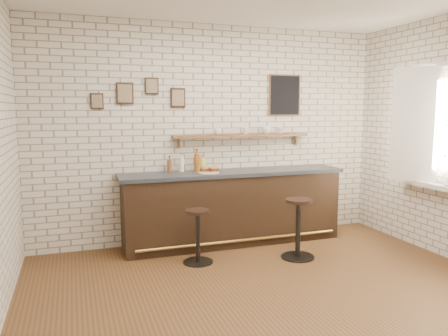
{
  "coord_description": "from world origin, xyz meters",
  "views": [
    {
      "loc": [
        -1.87,
        -3.84,
        1.85
      ],
      "look_at": [
        -0.22,
        0.9,
        1.17
      ],
      "focal_mm": 35.0,
      "sensor_mm": 36.0,
      "label": 1
    }
  ],
  "objects_px": {
    "shelf_cup_b": "(246,131)",
    "sandwich_plate": "(209,172)",
    "bar_counter": "(233,207)",
    "shelf_cup_c": "(267,130)",
    "bitters_bottle_white": "(182,164)",
    "shelf_cup_a": "(218,131)",
    "ciabatta_sandwich": "(209,169)",
    "bar_stool_right": "(298,226)",
    "bitters_bottle_brown": "(170,166)",
    "bitters_bottle_amber": "(197,162)",
    "bar_stool_left": "(198,235)",
    "shelf_cup_d": "(280,130)",
    "condiment_bottle_yellow": "(203,164)"
  },
  "relations": [
    {
      "from": "bitters_bottle_amber",
      "to": "shelf_cup_a",
      "type": "distance_m",
      "value": 0.52
    },
    {
      "from": "bar_stool_right",
      "to": "shelf_cup_c",
      "type": "relative_size",
      "value": 5.66
    },
    {
      "from": "condiment_bottle_yellow",
      "to": "shelf_cup_d",
      "type": "xyz_separation_m",
      "value": [
        1.19,
        0.03,
        0.45
      ]
    },
    {
      "from": "bitters_bottle_brown",
      "to": "shelf_cup_c",
      "type": "distance_m",
      "value": 1.5
    },
    {
      "from": "ciabatta_sandwich",
      "to": "shelf_cup_a",
      "type": "xyz_separation_m",
      "value": [
        0.2,
        0.26,
        0.48
      ]
    },
    {
      "from": "bar_stool_right",
      "to": "ciabatta_sandwich",
      "type": "bearing_deg",
      "value": 138.83
    },
    {
      "from": "bar_counter",
      "to": "shelf_cup_c",
      "type": "bearing_deg",
      "value": 18.98
    },
    {
      "from": "shelf_cup_c",
      "to": "bar_stool_right",
      "type": "bearing_deg",
      "value": -165.81
    },
    {
      "from": "shelf_cup_b",
      "to": "sandwich_plate",
      "type": "bearing_deg",
      "value": 149.63
    },
    {
      "from": "shelf_cup_d",
      "to": "bitters_bottle_brown",
      "type": "bearing_deg",
      "value": 160.78
    },
    {
      "from": "shelf_cup_b",
      "to": "bitters_bottle_brown",
      "type": "bearing_deg",
      "value": 128.46
    },
    {
      "from": "bar_stool_left",
      "to": "shelf_cup_c",
      "type": "height_order",
      "value": "shelf_cup_c"
    },
    {
      "from": "shelf_cup_b",
      "to": "shelf_cup_d",
      "type": "xyz_separation_m",
      "value": [
        0.54,
        0.0,
        -0.01
      ]
    },
    {
      "from": "sandwich_plate",
      "to": "bitters_bottle_brown",
      "type": "distance_m",
      "value": 0.54
    },
    {
      "from": "ciabatta_sandwich",
      "to": "shelf_cup_b",
      "type": "relative_size",
      "value": 2.51
    },
    {
      "from": "sandwich_plate",
      "to": "shelf_cup_d",
      "type": "height_order",
      "value": "shelf_cup_d"
    },
    {
      "from": "bitters_bottle_amber",
      "to": "shelf_cup_d",
      "type": "bearing_deg",
      "value": 1.24
    },
    {
      "from": "bitters_bottle_amber",
      "to": "shelf_cup_a",
      "type": "height_order",
      "value": "shelf_cup_a"
    },
    {
      "from": "condiment_bottle_yellow",
      "to": "bar_stool_left",
      "type": "height_order",
      "value": "condiment_bottle_yellow"
    },
    {
      "from": "bitters_bottle_brown",
      "to": "sandwich_plate",
      "type": "bearing_deg",
      "value": -26.54
    },
    {
      "from": "ciabatta_sandwich",
      "to": "bar_stool_right",
      "type": "bearing_deg",
      "value": -41.17
    },
    {
      "from": "bar_stool_left",
      "to": "shelf_cup_d",
      "type": "height_order",
      "value": "shelf_cup_d"
    },
    {
      "from": "ciabatta_sandwich",
      "to": "bitters_bottle_amber",
      "type": "distance_m",
      "value": 0.27
    },
    {
      "from": "shelf_cup_c",
      "to": "condiment_bottle_yellow",
      "type": "bearing_deg",
      "value": 107.92
    },
    {
      "from": "bitters_bottle_amber",
      "to": "shelf_cup_c",
      "type": "relative_size",
      "value": 2.27
    },
    {
      "from": "bitters_bottle_white",
      "to": "shelf_cup_a",
      "type": "distance_m",
      "value": 0.68
    },
    {
      "from": "bitters_bottle_brown",
      "to": "shelf_cup_c",
      "type": "bearing_deg",
      "value": 1.11
    },
    {
      "from": "bar_stool_left",
      "to": "shelf_cup_b",
      "type": "distance_m",
      "value": 1.73
    },
    {
      "from": "bitters_bottle_brown",
      "to": "bar_stool_left",
      "type": "height_order",
      "value": "bitters_bottle_brown"
    },
    {
      "from": "condiment_bottle_yellow",
      "to": "sandwich_plate",
      "type": "bearing_deg",
      "value": -87.32
    },
    {
      "from": "bitters_bottle_white",
      "to": "shelf_cup_b",
      "type": "distance_m",
      "value": 1.04
    },
    {
      "from": "bar_counter",
      "to": "ciabatta_sandwich",
      "type": "relative_size",
      "value": 12.16
    },
    {
      "from": "shelf_cup_d",
      "to": "shelf_cup_a",
      "type": "bearing_deg",
      "value": 159.82
    },
    {
      "from": "ciabatta_sandwich",
      "to": "shelf_cup_a",
      "type": "distance_m",
      "value": 0.59
    },
    {
      "from": "bar_counter",
      "to": "bitters_bottle_brown",
      "type": "distance_m",
      "value": 1.05
    },
    {
      "from": "bar_stool_right",
      "to": "shelf_cup_d",
      "type": "relative_size",
      "value": 8.44
    },
    {
      "from": "bar_stool_left",
      "to": "bar_stool_right",
      "type": "distance_m",
      "value": 1.25
    },
    {
      "from": "ciabatta_sandwich",
      "to": "bitters_bottle_brown",
      "type": "height_order",
      "value": "bitters_bottle_brown"
    },
    {
      "from": "shelf_cup_c",
      "to": "ciabatta_sandwich",
      "type": "bearing_deg",
      "value": 121.88
    },
    {
      "from": "bitters_bottle_brown",
      "to": "bar_stool_left",
      "type": "xyz_separation_m",
      "value": [
        0.16,
        -0.79,
        -0.75
      ]
    },
    {
      "from": "bitters_bottle_amber",
      "to": "bar_stool_right",
      "type": "height_order",
      "value": "bitters_bottle_amber"
    },
    {
      "from": "bitters_bottle_amber",
      "to": "bar_stool_left",
      "type": "bearing_deg",
      "value": -105.31
    },
    {
      "from": "bar_counter",
      "to": "bar_stool_left",
      "type": "bearing_deg",
      "value": -137.91
    },
    {
      "from": "bar_counter",
      "to": "bar_stool_left",
      "type": "distance_m",
      "value": 0.94
    },
    {
      "from": "ciabatta_sandwich",
      "to": "shelf_cup_d",
      "type": "distance_m",
      "value": 1.29
    },
    {
      "from": "bitters_bottle_amber",
      "to": "shelf_cup_b",
      "type": "bearing_deg",
      "value": 2.17
    },
    {
      "from": "sandwich_plate",
      "to": "shelf_cup_a",
      "type": "bearing_deg",
      "value": 50.89
    },
    {
      "from": "condiment_bottle_yellow",
      "to": "shelf_cup_d",
      "type": "relative_size",
      "value": 2.3
    },
    {
      "from": "bar_counter",
      "to": "shelf_cup_c",
      "type": "xyz_separation_m",
      "value": [
        0.58,
        0.2,
        1.05
      ]
    },
    {
      "from": "shelf_cup_a",
      "to": "shelf_cup_c",
      "type": "bearing_deg",
      "value": -27.37
    }
  ]
}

